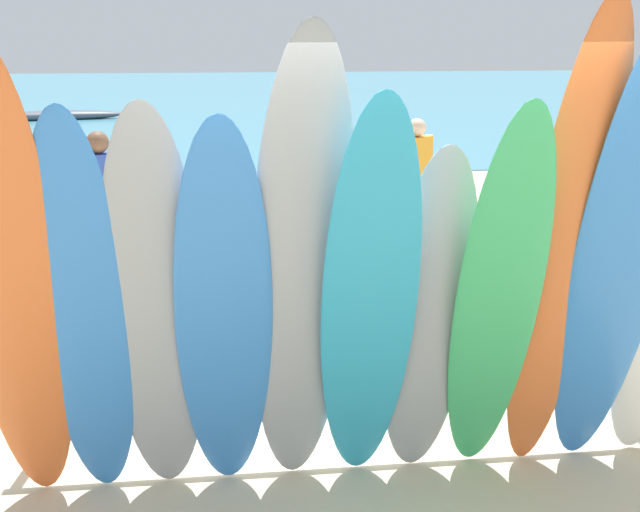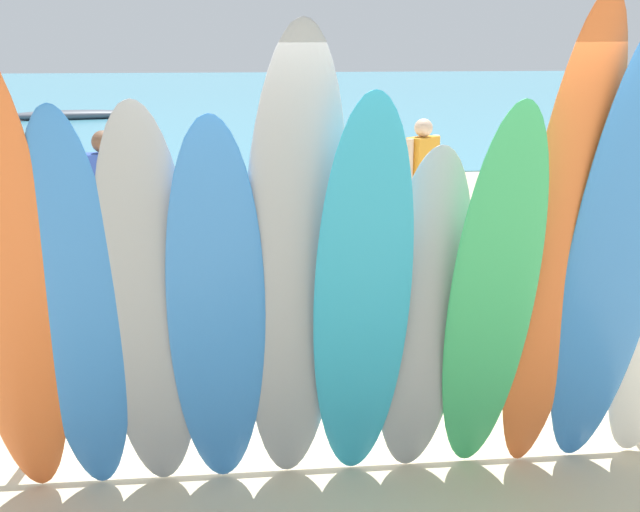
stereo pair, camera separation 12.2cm
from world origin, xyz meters
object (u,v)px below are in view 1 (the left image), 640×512
object	(u,v)px
surfboard_grey_2	(156,314)
surfboard_orange_8	(564,256)
surfboard_grey_6	(429,320)
surfboard_blue_9	(620,260)
surfboard_teal_5	(369,307)
beachgoer_photographing	(102,200)
surfboard_green_7	(497,304)
beachgoer_strolling	(415,175)
surfboard_blue_1	(85,318)
surfboard_rack	(346,362)
surfboard_blue_3	(224,319)
surfboard_orange_0	(14,292)
surfboard_grey_4	(302,278)
distant_boat	(57,116)

from	to	relation	value
surfboard_grey_2	surfboard_orange_8	world-z (taller)	surfboard_orange_8
surfboard_grey_2	surfboard_grey_6	xyz separation A→B (m)	(1.47, 0.04, -0.12)
surfboard_blue_9	surfboard_grey_2	bearing A→B (deg)	178.81
surfboard_grey_6	surfboard_teal_5	bearing A→B (deg)	-162.29
surfboard_grey_6	beachgoer_photographing	bearing A→B (deg)	115.43
surfboard_grey_2	surfboard_teal_5	world-z (taller)	surfboard_teal_5
surfboard_green_7	surfboard_orange_8	size ratio (longest dim) A/B	0.84
surfboard_green_7	beachgoer_photographing	bearing A→B (deg)	124.20
surfboard_grey_2	beachgoer_strolling	xyz separation A→B (m)	(2.68, 5.31, -0.22)
surfboard_blue_1	beachgoer_photographing	world-z (taller)	surfboard_blue_1
beachgoer_strolling	beachgoer_photographing	distance (m)	3.71
surfboard_grey_6	surfboard_blue_9	distance (m)	1.08
surfboard_blue_1	surfboard_grey_2	distance (m)	0.36
surfboard_rack	surfboard_grey_6	size ratio (longest dim) A/B	1.94
surfboard_teal_5	surfboard_blue_9	xyz separation A→B (m)	(1.38, 0.03, 0.20)
surfboard_blue_3	surfboard_blue_9	world-z (taller)	surfboard_blue_9
surfboard_orange_0	surfboard_blue_9	size ratio (longest dim) A/B	0.95
surfboard_grey_2	surfboard_grey_4	world-z (taller)	surfboard_grey_4
surfboard_orange_0	surfboard_grey_4	world-z (taller)	surfboard_grey_4
beachgoer_strolling	beachgoer_photographing	bearing A→B (deg)	160.16
surfboard_rack	distant_boat	bearing A→B (deg)	104.83
surfboard_rack	surfboard_orange_8	xyz separation A→B (m)	(1.09, -0.58, 0.80)
beachgoer_strolling	surfboard_grey_6	bearing A→B (deg)	-142.47
surfboard_blue_3	beachgoer_photographing	size ratio (longest dim) A/B	1.39
surfboard_green_7	surfboard_blue_9	bearing A→B (deg)	2.44
surfboard_rack	beachgoer_strolling	size ratio (longest dim) A/B	2.53
surfboard_grey_4	surfboard_green_7	bearing A→B (deg)	-6.78
surfboard_grey_2	distant_boat	distance (m)	21.79
surfboard_blue_3	surfboard_orange_8	bearing A→B (deg)	-0.73
surfboard_rack	surfboard_orange_8	size ratio (longest dim) A/B	1.42
surfboard_blue_9	beachgoer_photographing	world-z (taller)	surfboard_blue_9
surfboard_grey_2	surfboard_orange_8	distance (m)	2.19
beachgoer_photographing	surfboard_grey_6	bearing A→B (deg)	101.99
surfboard_teal_5	surfboard_green_7	world-z (taller)	surfboard_teal_5
surfboard_blue_9	surfboard_rack	bearing A→B (deg)	157.10
surfboard_grey_6	surfboard_orange_8	bearing A→B (deg)	-11.55
surfboard_blue_1	surfboard_grey_2	bearing A→B (deg)	1.53
surfboard_grey_2	surfboard_teal_5	bearing A→B (deg)	-4.93
surfboard_blue_1	surfboard_grey_4	bearing A→B (deg)	-0.47
surfboard_rack	beachgoer_photographing	size ratio (longest dim) A/B	2.46
surfboard_blue_1	beachgoer_photographing	distance (m)	4.09
surfboard_grey_4	surfboard_blue_9	world-z (taller)	surfboard_blue_9
surfboard_rack	surfboard_blue_1	xyz separation A→B (m)	(-1.45, -0.53, 0.54)
surfboard_teal_5	surfboard_blue_9	size ratio (longest dim) A/B	0.86
surfboard_orange_0	surfboard_blue_3	xyz separation A→B (m)	(1.04, 0.00, -0.19)
surfboard_grey_6	surfboard_rack	bearing A→B (deg)	123.68
surfboard_teal_5	surfboard_grey_6	world-z (taller)	surfboard_teal_5
surfboard_orange_0	surfboard_grey_2	world-z (taller)	surfboard_orange_0
surfboard_green_7	beachgoer_strolling	xyz separation A→B (m)	(0.86, 5.39, -0.23)
surfboard_orange_0	surfboard_grey_6	size ratio (longest dim) A/B	1.28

